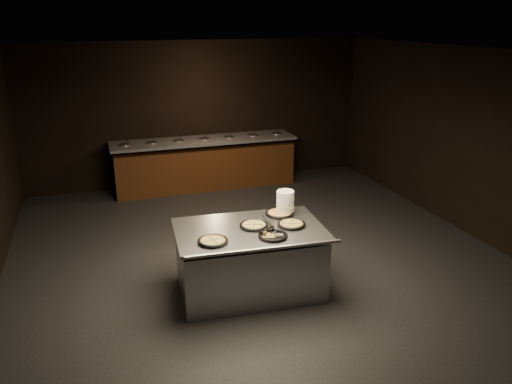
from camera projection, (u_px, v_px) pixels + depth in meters
The scene contains 11 objects.
room at pixel (263, 165), 6.65m from camera, with size 7.02×8.02×2.92m.
salad_bar at pixel (205, 166), 10.18m from camera, with size 3.70×0.83×1.18m.
serving_counter at pixel (250, 261), 6.25m from camera, with size 1.89×1.30×0.87m.
plate_stack at pixel (285, 202), 6.52m from camera, with size 0.23×0.23×0.31m, color white.
pan_veggie_whole at pixel (213, 241), 5.71m from camera, with size 0.35×0.35×0.04m.
pan_cheese_whole at pixel (254, 225), 6.14m from camera, with size 0.36×0.36×0.04m.
pan_cheese_slices_a at pixel (280, 213), 6.52m from camera, with size 0.38×0.38×0.04m.
pan_cheese_slices_b at pixel (273, 235), 5.86m from camera, with size 0.35×0.35×0.04m.
pan_veggie_slices at pixel (291, 224), 6.18m from camera, with size 0.35×0.35×0.04m.
server_left at pixel (265, 222), 6.07m from camera, with size 0.21×0.33×0.18m.
server_right at pixel (270, 231), 5.85m from camera, with size 0.29×0.14×0.14m.
Camera 1 is at (-2.11, -6.04, 3.30)m, focal length 35.00 mm.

